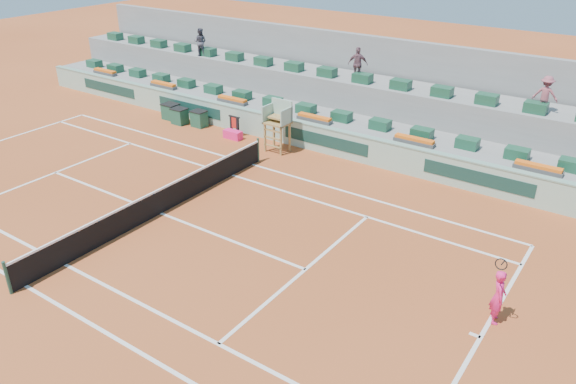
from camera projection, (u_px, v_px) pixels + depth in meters
The scene contains 20 objects.
ground at pixel (161, 213), 20.76m from camera, with size 90.00×90.00×0.00m, color #98421D.
seating_tier_lower at pixel (315, 120), 28.36m from camera, with size 36.00×4.00×1.20m, color gray.
seating_tier_upper at pixel (332, 98), 29.22m from camera, with size 36.00×2.40×2.60m, color gray.
stadium_back_wall at pixel (348, 75), 29.99m from camera, with size 36.00×0.40×4.40m, color gray.
player_bag at pixel (233, 135), 27.54m from camera, with size 0.94×0.42×0.42m, color #FA2073.
spectator_left at pixel (200, 42), 31.92m from camera, with size 0.76×0.59×1.56m, color #454450.
spectator_mid at pixel (358, 64), 27.11m from camera, with size 0.96×0.40×1.63m, color #724C56.
spectator_right at pixel (546, 94), 22.80m from camera, with size 0.98×0.56×1.52m, color #934954.
court_lines at pixel (161, 213), 20.76m from camera, with size 23.89×11.09×0.01m.
tennis_net at pixel (159, 201), 20.52m from camera, with size 0.10×11.97×1.10m.
advertising_hoarding at pixel (291, 132), 26.71m from camera, with size 36.00×0.34×1.26m.
umpire_chair at pixel (278, 119), 25.58m from camera, with size 1.10×0.90×2.40m.
seat_row_lower at pixel (306, 109), 27.33m from camera, with size 32.90×0.60×0.44m.
seat_row_upper at pixel (327, 72), 28.10m from camera, with size 32.90×0.60×0.44m.
flower_planters at pixel (271, 109), 27.54m from camera, with size 26.80×0.36×0.28m.
drink_cooler_a at pixel (199, 119), 29.03m from camera, with size 0.75×0.65×0.84m.
drink_cooler_b at pixel (180, 116), 29.40m from camera, with size 0.78×0.68×0.84m.
drink_cooler_c at pixel (171, 111), 30.09m from camera, with size 0.85×0.73×0.84m.
towel_rack at pixel (234, 124), 27.70m from camera, with size 0.66×0.11×1.03m.
tennis_player at pixel (498, 296), 14.95m from camera, with size 0.57×0.90×2.28m.
Camera 1 is at (14.26, -12.28, 9.98)m, focal length 35.00 mm.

